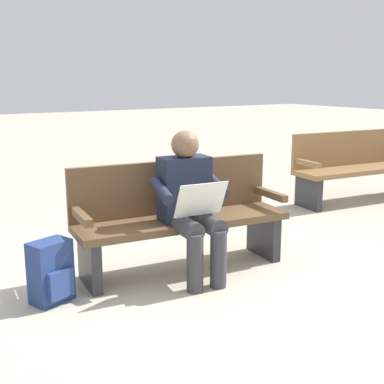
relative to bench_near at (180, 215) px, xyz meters
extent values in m
plane|color=#B7AD99|center=(0.01, 0.07, -0.46)|extent=(40.00, 40.00, 0.00)
cube|color=brown|center=(0.01, 0.07, -0.04)|extent=(1.84, 0.68, 0.06)
cube|color=brown|center=(-0.02, -0.14, 0.22)|extent=(1.79, 0.25, 0.45)
cube|color=brown|center=(-0.84, 0.16, 0.11)|extent=(0.11, 0.48, 0.06)
cube|color=brown|center=(0.85, -0.02, 0.11)|extent=(0.11, 0.48, 0.06)
cube|color=#2D2D33|center=(-0.79, 0.16, -0.26)|extent=(0.13, 0.44, 0.39)
cube|color=#2D2D33|center=(0.80, -0.02, -0.26)|extent=(0.13, 0.44, 0.39)
cube|color=#1E2338|center=(0.03, 0.12, 0.25)|extent=(0.42, 0.26, 0.52)
sphere|color=brown|center=(0.03, 0.14, 0.61)|extent=(0.22, 0.22, 0.22)
cylinder|color=#38383D|center=(-0.05, 0.34, 0.01)|extent=(0.20, 0.43, 0.15)
cylinder|color=#38383D|center=(0.15, 0.32, 0.01)|extent=(0.20, 0.43, 0.15)
cylinder|color=#38383D|center=(-0.03, 0.53, -0.23)|extent=(0.13, 0.13, 0.45)
cylinder|color=#38383D|center=(0.17, 0.50, -0.23)|extent=(0.13, 0.13, 0.45)
cylinder|color=#1E2338|center=(-0.20, 0.24, 0.28)|extent=(0.12, 0.32, 0.18)
cylinder|color=#1E2338|center=(0.28, 0.19, 0.28)|extent=(0.12, 0.32, 0.18)
cube|color=silver|center=(0.06, 0.42, 0.23)|extent=(0.41, 0.18, 0.27)
cube|color=navy|center=(1.14, 0.10, -0.23)|extent=(0.33, 0.27, 0.46)
cube|color=navy|center=(1.10, 0.20, -0.30)|extent=(0.20, 0.10, 0.20)
cube|color=olive|center=(-3.17, -0.78, -0.04)|extent=(1.84, 0.66, 0.06)
cube|color=olive|center=(-3.19, -0.99, 0.22)|extent=(1.80, 0.23, 0.45)
cube|color=olive|center=(-2.32, -0.86, 0.11)|extent=(0.11, 0.48, 0.06)
cube|color=#2D2D33|center=(-2.37, -0.86, -0.26)|extent=(0.12, 0.44, 0.39)
camera|label=1|loc=(2.13, 3.54, 1.13)|focal=47.71mm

